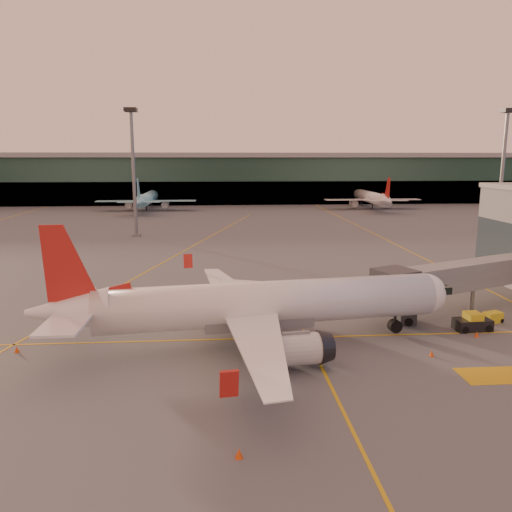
{
  "coord_description": "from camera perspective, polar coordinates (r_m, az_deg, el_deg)",
  "views": [
    {
      "loc": [
        -2.68,
        -37.34,
        15.96
      ],
      "look_at": [
        1.3,
        17.92,
        5.0
      ],
      "focal_mm": 35.0,
      "sensor_mm": 36.0,
      "label": 1
    }
  ],
  "objects": [
    {
      "name": "distant_aircraft_row",
      "position": [
        157.23,
        -10.84,
        5.16
      ],
      "size": [
        290.0,
        34.0,
        13.0
      ],
      "color": "#83CCDB",
      "rests_on": "ground"
    },
    {
      "name": "terminal",
      "position": [
        179.3,
        -3.3,
        8.87
      ],
      "size": [
        400.0,
        20.0,
        17.6
      ],
      "color": "#19382D",
      "rests_on": "ground"
    },
    {
      "name": "cone_wing_right",
      "position": [
        28.96,
        -1.95,
        -21.62
      ],
      "size": [
        0.44,
        0.44,
        0.56
      ],
      "color": "#DA430B",
      "rests_on": "ground"
    },
    {
      "name": "cone_tail",
      "position": [
        46.77,
        -25.68,
        -9.6
      ],
      "size": [
        0.4,
        0.4,
        0.51
      ],
      "color": "#DA430B",
      "rests_on": "ground"
    },
    {
      "name": "mast_east_near",
      "position": [
        114.88,
        26.41,
        9.5
      ],
      "size": [
        2.4,
        2.4,
        25.6
      ],
      "color": "slate",
      "rests_on": "ground"
    },
    {
      "name": "jet_bridge",
      "position": [
        57.9,
        24.43,
        -1.96
      ],
      "size": [
        24.64,
        12.85,
        5.55
      ],
      "color": "slate",
      "rests_on": "ground"
    },
    {
      "name": "pushback_tug",
      "position": [
        51.45,
        23.52,
        -7.04
      ],
      "size": [
        3.39,
        1.97,
        1.7
      ],
      "rotation": [
        0.0,
        0.0,
        0.06
      ],
      "color": "black",
      "rests_on": "ground"
    },
    {
      "name": "gpu_cart",
      "position": [
        54.66,
        25.46,
        -6.35
      ],
      "size": [
        2.02,
        1.55,
        1.04
      ],
      "rotation": [
        0.0,
        0.0,
        0.31
      ],
      "color": "gold",
      "rests_on": "ground"
    },
    {
      "name": "cone_nose",
      "position": [
        49.89,
        23.91,
        -8.17
      ],
      "size": [
        0.39,
        0.39,
        0.5
      ],
      "color": "#DA430B",
      "rests_on": "ground"
    },
    {
      "name": "cone_wing_left",
      "position": [
        59.04,
        -3.35,
        -4.21
      ],
      "size": [
        0.48,
        0.48,
        0.62
      ],
      "color": "#DA430B",
      "rests_on": "ground"
    },
    {
      "name": "mast_west_near",
      "position": [
        104.79,
        -13.86,
        10.27
      ],
      "size": [
        2.4,
        2.4,
        25.6
      ],
      "color": "slate",
      "rests_on": "ground"
    },
    {
      "name": "cone_fwd",
      "position": [
        43.9,
        19.43,
        -10.47
      ],
      "size": [
        0.38,
        0.38,
        0.48
      ],
      "color": "#DA430B",
      "rests_on": "ground"
    },
    {
      "name": "main_airplane",
      "position": [
        42.7,
        -0.06,
        -5.7
      ],
      "size": [
        36.2,
        32.75,
        10.93
      ],
      "rotation": [
        0.0,
        0.0,
        0.13
      ],
      "color": "white",
      "rests_on": "ground"
    },
    {
      "name": "ground",
      "position": [
        40.7,
        -0.02,
        -11.9
      ],
      "size": [
        600.0,
        600.0,
        0.0
      ],
      "primitive_type": "plane",
      "color": "#4C4F54",
      "rests_on": "ground"
    },
    {
      "name": "taxi_markings",
      "position": [
        83.5,
        -7.23,
        0.08
      ],
      "size": [
        100.12,
        173.0,
        0.01
      ],
      "color": "gold",
      "rests_on": "ground"
    },
    {
      "name": "catering_truck",
      "position": [
        49.19,
        -1.2,
        -5.02
      ],
      "size": [
        5.48,
        3.61,
        3.92
      ],
      "rotation": [
        0.0,
        0.0,
        -0.3
      ],
      "color": "#A42117",
      "rests_on": "ground"
    }
  ]
}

